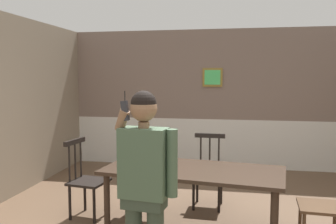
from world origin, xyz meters
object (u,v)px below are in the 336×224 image
chair_near_window (86,180)px  chair_by_doorway (325,204)px  dining_table (193,175)px  chair_at_table_head (208,172)px  person_figure (145,179)px

chair_near_window → chair_by_doorway: (2.77, -0.37, -0.00)m
dining_table → chair_at_table_head: (0.11, 0.85, -0.18)m
chair_near_window → dining_table: bearing=90.8°
chair_near_window → chair_by_doorway: chair_by_doorway is taller
chair_by_doorway → chair_at_table_head: (-1.28, 1.04, -0.00)m
dining_table → chair_near_window: size_ratio=2.15×
dining_table → person_figure: person_figure is taller
chair_near_window → chair_at_table_head: bearing=122.4°
chair_near_window → chair_by_doorway: 2.80m
chair_at_table_head → person_figure: bearing=82.7°
chair_near_window → chair_at_table_head: (1.50, 0.67, -0.00)m
dining_table → person_figure: bearing=-101.1°
person_figure → chair_at_table_head: bearing=-92.7°
person_figure → chair_by_doorway: bearing=-139.7°
dining_table → person_figure: 1.31m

